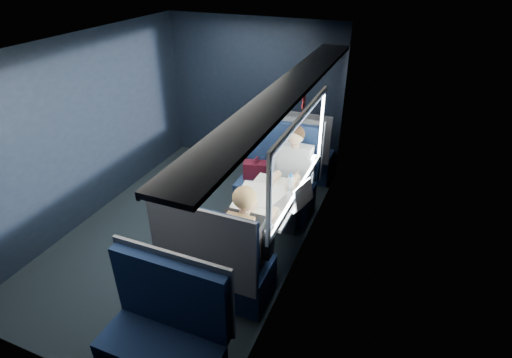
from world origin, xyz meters
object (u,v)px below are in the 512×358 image
at_px(table, 267,204).
at_px(man, 292,172).
at_px(laptop, 297,199).
at_px(bottle_small, 290,183).
at_px(cup, 301,186).
at_px(seat_row_front, 298,154).
at_px(woman, 247,237).
at_px(seat_row_back, 165,341).
at_px(seat_bay_far, 218,266).
at_px(seat_bay_near, 277,182).

bearing_deg(table, man, 84.48).
relative_size(laptop, bottle_small, 1.86).
height_order(bottle_small, cup, bottle_small).
bearing_deg(seat_row_front, woman, -84.30).
distance_m(woman, laptop, 0.76).
height_order(seat_row_front, seat_row_back, same).
distance_m(woman, bottle_small, 0.97).
height_order(seat_row_front, bottle_small, seat_row_front).
relative_size(seat_bay_far, seat_row_front, 1.09).
xyz_separation_m(seat_row_back, bottle_small, (0.37, 2.04, 0.43)).
height_order(table, bottle_small, bottle_small).
distance_m(man, laptop, 0.76).
bearing_deg(seat_bay_near, woman, -80.62).
relative_size(bottle_small, cup, 2.30).
height_order(seat_bay_near, woman, woman).
height_order(seat_row_front, cup, seat_row_front).
height_order(seat_row_front, woman, woman).
bearing_deg(seat_row_back, bottle_small, 79.76).
relative_size(seat_row_front, bottle_small, 5.38).
bearing_deg(seat_row_front, seat_row_back, -90.00).
relative_size(seat_bay_far, laptop, 3.15).
distance_m(seat_row_front, woman, 2.54).
relative_size(seat_bay_far, seat_row_back, 1.09).
bearing_deg(laptop, woman, -111.44).
relative_size(woman, laptop, 3.30).
distance_m(man, bottle_small, 0.48).
bearing_deg(bottle_small, woman, -97.11).
relative_size(seat_bay_near, seat_row_back, 1.09).
bearing_deg(seat_row_back, seat_bay_far, 90.00).
bearing_deg(woman, cup, 77.31).
bearing_deg(laptop, seat_row_front, 106.28).
relative_size(man, cup, 14.11).
height_order(seat_bay_far, seat_row_front, seat_bay_far).
relative_size(seat_bay_near, woman, 0.95).
bearing_deg(cup, bottle_small, -148.19).
distance_m(seat_row_back, bottle_small, 2.12).
height_order(seat_bay_near, seat_row_front, seat_bay_near).
bearing_deg(bottle_small, seat_bay_near, 121.17).
xyz_separation_m(seat_bay_near, seat_bay_far, (0.01, -1.75, -0.01)).
distance_m(seat_bay_far, seat_row_back, 0.92).
bearing_deg(seat_row_front, man, -77.17).
xyz_separation_m(seat_row_front, laptop, (0.53, -1.80, 0.40)).
relative_size(seat_bay_far, man, 0.95).
bearing_deg(bottle_small, seat_bay_far, -108.23).
bearing_deg(table, cup, 46.51).
bearing_deg(seat_bay_near, seat_row_front, 89.31).
xyz_separation_m(seat_row_front, bottle_small, (0.37, -1.55, 0.43)).
bearing_deg(woman, bottle_small, 82.89).
xyz_separation_m(seat_bay_far, bottle_small, (0.37, 1.12, 0.42)).
distance_m(table, woman, 0.71).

